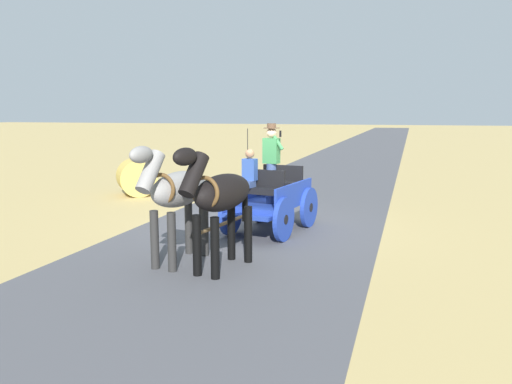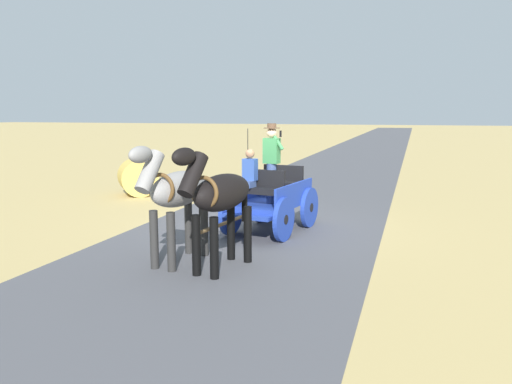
{
  "view_description": "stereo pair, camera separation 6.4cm",
  "coord_description": "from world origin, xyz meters",
  "views": [
    {
      "loc": [
        -3.4,
        11.42,
        2.75
      ],
      "look_at": [
        -0.34,
        1.46,
        1.1
      ],
      "focal_mm": 35.55,
      "sensor_mm": 36.0,
      "label": 1
    },
    {
      "loc": [
        -3.46,
        11.4,
        2.75
      ],
      "look_at": [
        -0.34,
        1.46,
        1.1
      ],
      "focal_mm": 35.55,
      "sensor_mm": 36.0,
      "label": 2
    }
  ],
  "objects": [
    {
      "name": "ground_plane",
      "position": [
        0.0,
        0.0,
        0.0
      ],
      "size": [
        200.0,
        200.0,
        0.0
      ],
      "primitive_type": "plane",
      "color": "tan"
    },
    {
      "name": "horse_drawn_carriage",
      "position": [
        -0.33,
        0.35,
        0.82
      ],
      "size": [
        1.78,
        4.51,
        2.5
      ],
      "color": "#1E3899",
      "rests_on": "ground"
    },
    {
      "name": "horse_near_side",
      "position": [
        -0.29,
        3.41,
        1.32
      ],
      "size": [
        0.88,
        2.15,
        2.21
      ],
      "color": "black",
      "rests_on": "ground"
    },
    {
      "name": "road_surface",
      "position": [
        0.0,
        0.0,
        0.0
      ],
      "size": [
        5.71,
        160.0,
        0.01
      ],
      "primitive_type": "cube",
      "color": "#4C4C51",
      "rests_on": "ground"
    },
    {
      "name": "hay_bale",
      "position": [
        5.29,
        -3.34,
        0.6
      ],
      "size": [
        1.63,
        1.61,
        1.2
      ],
      "primitive_type": "cylinder",
      "rotation": [
        0.0,
        1.57,
        2.26
      ],
      "color": "gold",
      "rests_on": "ground"
    },
    {
      "name": "horse_off_side",
      "position": [
        0.61,
        3.26,
        1.32
      ],
      "size": [
        0.78,
        2.15,
        2.21
      ],
      "color": "gray",
      "rests_on": "ground"
    }
  ]
}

